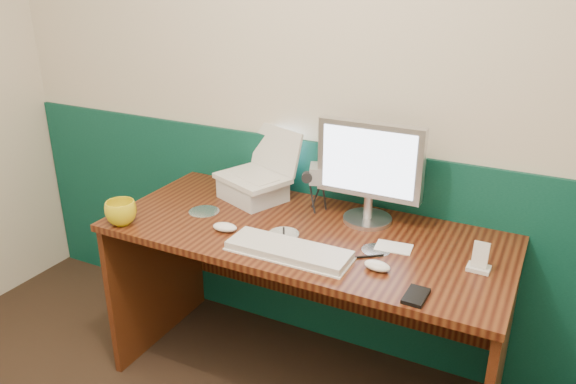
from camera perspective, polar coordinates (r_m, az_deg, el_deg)
The scene contains 19 objects.
back_wall at distance 2.42m, azimuth 4.23°, elevation 10.65°, with size 3.50×0.04×2.50m, color beige.
wainscot at distance 2.66m, azimuth 3.68°, elevation -5.40°, with size 3.48×0.02×1.00m, color #08372E.
desk at distance 2.42m, azimuth 1.64°, elevation -11.89°, with size 1.60×0.70×0.75m, color #341109.
laptop_riser at distance 2.51m, azimuth -3.61°, elevation 0.22°, with size 0.26×0.22×0.09m, color silver.
laptop at distance 2.45m, azimuth -3.70°, elevation 3.87°, with size 0.30×0.23×0.25m, color silver, non-canonical shape.
monitor at distance 2.25m, azimuth 8.34°, elevation 1.96°, with size 0.43×0.12×0.43m, color silver, non-canonical shape.
keyboard at distance 2.05m, azimuth 0.07°, elevation -6.03°, with size 0.46×0.15×0.03m, color silver.
mouse_right at distance 1.98m, azimuth 9.04°, elevation -7.41°, with size 0.10×0.06×0.03m, color white.
mouse_left at distance 2.24m, azimuth -6.43°, elevation -3.57°, with size 0.10×0.06×0.03m, color white.
mug at distance 2.37m, azimuth -16.61°, elevation -2.03°, with size 0.13×0.13×0.10m, color gold.
camcorder at distance 2.38m, azimuth 3.06°, elevation 0.19°, with size 0.08×0.12×0.18m, color #B7B7BC, non-canonical shape.
cd_spindle at distance 2.16m, azimuth -0.44°, elevation -4.51°, with size 0.12×0.12×0.02m, color silver.
cd_loose_a at distance 2.42m, azimuth -8.52°, elevation -1.95°, with size 0.13×0.13×0.00m, color #AEB7BE.
cd_loose_b at distance 2.11m, azimuth 8.94°, elevation -5.84°, with size 0.11×0.11×0.00m, color #AFB5BF.
pen at distance 2.05m, azimuth 7.70°, elevation -6.54°, with size 0.01×0.01×0.15m, color black.
papers at distance 2.14m, azimuth 10.68°, elevation -5.54°, with size 0.13×0.09×0.00m, color white.
dock at distance 2.06m, azimuth 18.79°, elevation -7.35°, with size 0.08×0.06×0.01m, color silver.
music_player at distance 2.04m, azimuth 18.98°, elevation -6.05°, with size 0.05×0.01×0.09m, color silver.
pda at distance 1.85m, azimuth 12.86°, elevation -10.26°, with size 0.07×0.11×0.01m, color black.
Camera 1 is at (0.92, -0.44, 1.74)m, focal length 35.00 mm.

